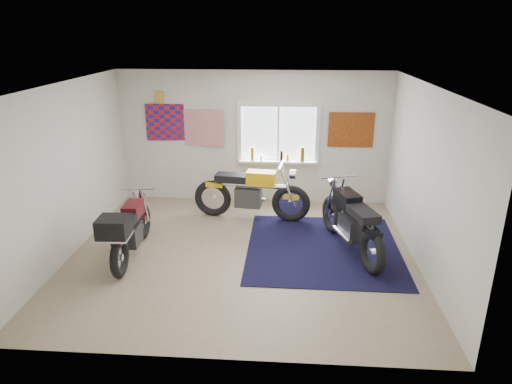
# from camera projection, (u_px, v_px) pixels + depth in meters

# --- Properties ---
(ground) EXTENTS (5.50, 5.50, 0.00)m
(ground) POSITION_uv_depth(u_px,v_px,m) (242.00, 254.00, 7.41)
(ground) COLOR #9E896B
(ground) RESTS_ON ground
(room_shell) EXTENTS (5.50, 5.50, 5.50)m
(room_shell) POSITION_uv_depth(u_px,v_px,m) (241.00, 157.00, 6.85)
(room_shell) COLOR white
(room_shell) RESTS_ON ground
(navy_rug) EXTENTS (2.52, 2.62, 0.01)m
(navy_rug) POSITION_uv_depth(u_px,v_px,m) (323.00, 248.00, 7.61)
(navy_rug) COLOR black
(navy_rug) RESTS_ON ground
(window_assembly) EXTENTS (1.66, 0.17, 1.26)m
(window_assembly) POSITION_uv_depth(u_px,v_px,m) (278.00, 138.00, 9.23)
(window_assembly) COLOR white
(window_assembly) RESTS_ON room_shell
(oil_bottles) EXTENTS (1.10, 0.09, 0.30)m
(oil_bottles) POSITION_uv_depth(u_px,v_px,m) (282.00, 155.00, 9.27)
(oil_bottles) COLOR #946715
(oil_bottles) RESTS_ON window_assembly
(flag_display) EXTENTS (1.60, 0.10, 1.17)m
(flag_display) POSITION_uv_depth(u_px,v_px,m) (159.00, 98.00, 9.13)
(flag_display) COLOR red
(flag_display) RESTS_ON room_shell
(triumph_poster) EXTENTS (0.90, 0.03, 0.70)m
(triumph_poster) POSITION_uv_depth(u_px,v_px,m) (351.00, 130.00, 9.08)
(triumph_poster) COLOR #A54C14
(triumph_poster) RESTS_ON room_shell
(yellow_triumph) EXTENTS (2.25, 0.67, 1.13)m
(yellow_triumph) POSITION_uv_depth(u_px,v_px,m) (251.00, 194.00, 8.65)
(yellow_triumph) COLOR black
(yellow_triumph) RESTS_ON ground
(black_chrome_bike) EXTENTS (0.91, 2.13, 1.13)m
(black_chrome_bike) POSITION_uv_depth(u_px,v_px,m) (351.00, 223.00, 7.38)
(black_chrome_bike) COLOR black
(black_chrome_bike) RESTS_ON navy_rug
(maroon_tourer) EXTENTS (0.59, 1.94, 0.99)m
(maroon_tourer) POSITION_uv_depth(u_px,v_px,m) (128.00, 230.00, 7.07)
(maroon_tourer) COLOR black
(maroon_tourer) RESTS_ON ground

